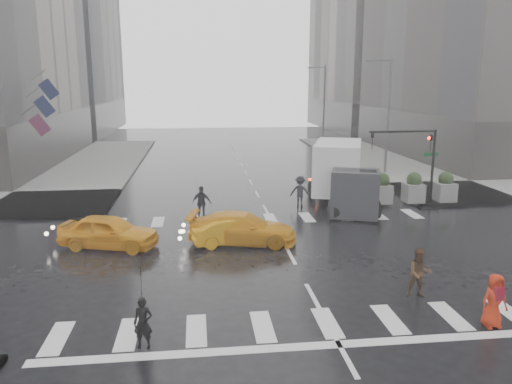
{
  "coord_description": "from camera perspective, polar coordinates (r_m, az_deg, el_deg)",
  "views": [
    {
      "loc": [
        -3.83,
        -19.72,
        7.27
      ],
      "look_at": [
        -1.26,
        2.0,
        2.38
      ],
      "focal_mm": 35.0,
      "sensor_mm": 36.0,
      "label": 1
    }
  ],
  "objects": [
    {
      "name": "pedestrian_far_b",
      "position": [
        29.45,
        5.07,
        0.07
      ],
      "size": [
        1.32,
        0.99,
        1.82
      ],
      "primitive_type": "imported",
      "rotation": [
        0.0,
        0.0,
        2.82
      ],
      "color": "black",
      "rests_on": "ground"
    },
    {
      "name": "road_markings",
      "position": [
        21.36,
        4.03,
        -7.32
      ],
      "size": [
        18.0,
        48.0,
        0.01
      ],
      "primitive_type": null,
      "color": "silver",
      "rests_on": "ground"
    },
    {
      "name": "taxi_rear",
      "position": [
        22.77,
        -1.57,
        -4.15
      ],
      "size": [
        4.64,
        2.8,
        1.43
      ],
      "primitive_type": "imported",
      "rotation": [
        0.0,
        0.0,
        1.38
      ],
      "color": "orange",
      "rests_on": "ground"
    },
    {
      "name": "planter_mid",
      "position": [
        31.36,
        17.57,
        0.43
      ],
      "size": [
        1.1,
        1.1,
        1.8
      ],
      "color": "slate",
      "rests_on": "ground"
    },
    {
      "name": "pedestrian_black",
      "position": [
        14.17,
        -12.97,
        -10.99
      ],
      "size": [
        1.11,
        1.12,
        2.43
      ],
      "rotation": [
        0.0,
        0.0,
        -0.16
      ],
      "color": "black",
      "rests_on": "ground"
    },
    {
      "name": "taxi_mid",
      "position": [
        22.76,
        -2.72,
        -4.4
      ],
      "size": [
        3.97,
        2.09,
        1.24
      ],
      "primitive_type": "imported",
      "rotation": [
        0.0,
        0.0,
        1.79
      ],
      "color": "orange",
      "rests_on": "ground"
    },
    {
      "name": "box_truck",
      "position": [
        29.56,
        9.8,
        2.09
      ],
      "size": [
        2.61,
        6.97,
        3.7
      ],
      "rotation": [
        0.0,
        0.0,
        -0.33
      ],
      "color": "white",
      "rests_on": "ground"
    },
    {
      "name": "planter_west",
      "position": [
        30.6,
        14.15,
        0.35
      ],
      "size": [
        1.1,
        1.1,
        1.8
      ],
      "color": "slate",
      "rests_on": "ground"
    },
    {
      "name": "taxi_front",
      "position": [
        23.1,
        -16.49,
        -4.36
      ],
      "size": [
        4.68,
        2.89,
        1.49
      ],
      "primitive_type": "imported",
      "rotation": [
        0.0,
        0.0,
        1.29
      ],
      "color": "orange",
      "rests_on": "ground"
    },
    {
      "name": "planter_east",
      "position": [
        32.23,
        20.81,
        0.51
      ],
      "size": [
        1.1,
        1.1,
        1.8
      ],
      "color": "slate",
      "rests_on": "ground"
    },
    {
      "name": "sidewalk_ne",
      "position": [
        44.51,
        25.0,
        2.1
      ],
      "size": [
        35.0,
        35.0,
        0.15
      ],
      "primitive_type": "cube",
      "color": "slate",
      "rests_on": "ground"
    },
    {
      "name": "ground",
      "position": [
        21.37,
        4.03,
        -7.33
      ],
      "size": [
        120.0,
        120.0,
        0.0
      ],
      "primitive_type": "plane",
      "color": "black",
      "rests_on": "ground"
    },
    {
      "name": "street_lamp_far",
      "position": [
        59.61,
        7.67,
        10.25
      ],
      "size": [
        2.15,
        0.22,
        9.0
      ],
      "color": "#59595B",
      "rests_on": "ground"
    },
    {
      "name": "pedestrian_far_a",
      "position": [
        26.8,
        -6.21,
        -1.23
      ],
      "size": [
        1.2,
        0.94,
        1.8
      ],
      "primitive_type": "imported",
      "rotation": [
        0.0,
        0.0,
        2.82
      ],
      "color": "black",
      "rests_on": "ground"
    },
    {
      "name": "flag_cluster",
      "position": [
        39.88,
        -23.44,
        9.23
      ],
      "size": [
        2.87,
        3.06,
        4.69
      ],
      "color": "#59595B",
      "rests_on": "ground"
    },
    {
      "name": "pedestrian_orange",
      "position": [
        16.86,
        25.58,
        -11.13
      ],
      "size": [
        0.85,
        0.59,
        1.67
      ],
      "rotation": [
        0.0,
        0.0,
        0.07
      ],
      "color": "red",
      "rests_on": "ground"
    },
    {
      "name": "traffic_signal_pole",
      "position": [
        30.82,
        17.99,
        4.42
      ],
      "size": [
        4.45,
        0.42,
        4.5
      ],
      "color": "black",
      "rests_on": "ground"
    },
    {
      "name": "pedestrian_brown",
      "position": [
        18.09,
        18.2,
        -8.82
      ],
      "size": [
        0.93,
        0.77,
        1.72
      ],
      "primitive_type": "imported",
      "rotation": [
        0.0,
        0.0,
        -0.15
      ],
      "color": "#442A18",
      "rests_on": "ground"
    },
    {
      "name": "street_lamp_near",
      "position": [
        40.55,
        14.71,
        8.9
      ],
      "size": [
        2.15,
        0.22,
        9.0
      ],
      "color": "#59595B",
      "rests_on": "ground"
    },
    {
      "name": "building_ne_far",
      "position": [
        83.02,
        17.51,
        18.26
      ],
      "size": [
        26.05,
        26.05,
        36.0
      ],
      "color": "gray",
      "rests_on": "ground"
    }
  ]
}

